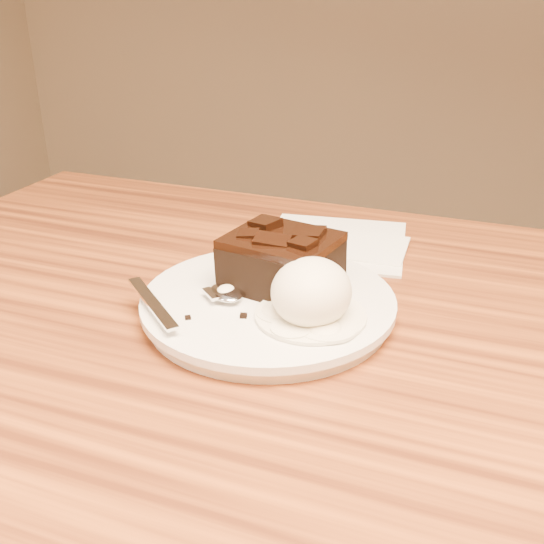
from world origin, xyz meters
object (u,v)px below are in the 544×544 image
(plate, at_px, (268,306))
(ice_cream_scoop, at_px, (311,292))
(spoon, at_px, (226,294))
(brownie, at_px, (282,264))
(napkin, at_px, (335,241))

(plate, distance_m, ice_cream_scoop, 0.06)
(spoon, bearing_deg, brownie, 0.03)
(spoon, height_order, napkin, spoon)
(brownie, distance_m, ice_cream_scoop, 0.07)
(spoon, bearing_deg, napkin, 28.22)
(ice_cream_scoop, height_order, spoon, ice_cream_scoop)
(ice_cream_scoop, xyz_separation_m, spoon, (-0.08, 0.01, -0.02))
(brownie, distance_m, napkin, 0.17)
(ice_cream_scoop, distance_m, napkin, 0.22)
(plate, height_order, spoon, spoon)
(napkin, bearing_deg, ice_cream_scoop, -80.10)
(spoon, bearing_deg, plate, -22.13)
(plate, distance_m, spoon, 0.04)
(spoon, xyz_separation_m, napkin, (0.05, 0.21, -0.02))
(brownie, xyz_separation_m, ice_cream_scoop, (0.05, -0.05, 0.00))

